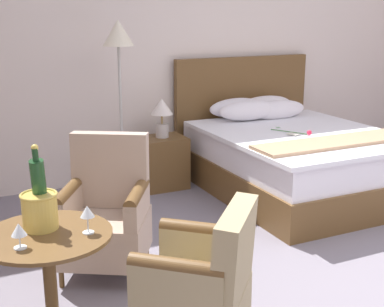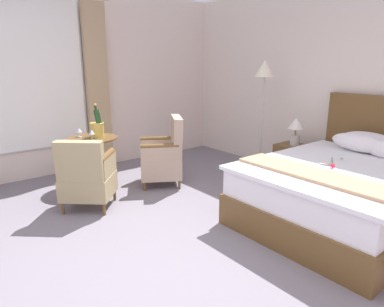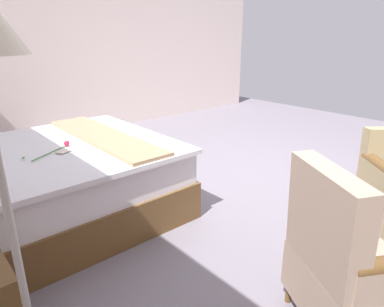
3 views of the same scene
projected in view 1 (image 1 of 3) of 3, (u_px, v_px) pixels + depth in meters
wall_headboard_side at (194, 48)px, 6.00m from camera, size 6.37×0.12×2.81m
bed at (291, 155)px, 5.51m from camera, size 1.71×2.18×1.30m
nightstand at (163, 162)px, 5.63m from camera, size 0.49×0.39×0.54m
bedside_lamp at (162, 112)px, 5.49m from camera, size 0.23×0.23×0.41m
floor_lamp_brass at (119, 54)px, 4.98m from camera, size 0.29×0.29×1.74m
side_table_round at (50, 280)px, 2.84m from camera, size 0.68×0.68×0.70m
champagne_bucket at (39, 204)px, 2.81m from camera, size 0.20×0.20×0.46m
wine_glass_near_bucket at (19, 231)px, 2.58m from camera, size 0.08×0.08×0.13m
wine_glass_near_edge at (87, 213)px, 2.76m from camera, size 0.07×0.07×0.15m
armchair_by_window at (106, 216)px, 3.79m from camera, size 0.78×0.79×0.98m
armchair_facing_bed at (202, 288)px, 2.80m from camera, size 0.77×0.77×0.87m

